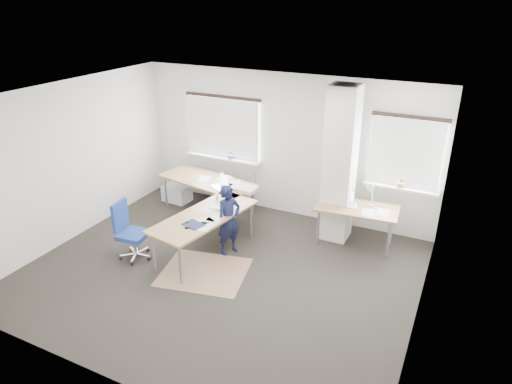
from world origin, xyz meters
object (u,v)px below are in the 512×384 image
at_px(task_chair, 133,243).
at_px(person, 229,220).
at_px(desk_main, 208,198).
at_px(desk_side, 357,210).

relative_size(task_chair, person, 0.82).
bearing_deg(desk_main, task_chair, -106.75).
distance_m(desk_main, person, 0.84).
relative_size(desk_side, person, 1.17).
height_order(desk_main, task_chair, task_chair).
bearing_deg(person, desk_main, 80.53).
distance_m(desk_side, person, 2.22).
bearing_deg(desk_side, person, -152.22).
relative_size(desk_side, task_chair, 1.44).
relative_size(desk_main, task_chair, 2.94).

